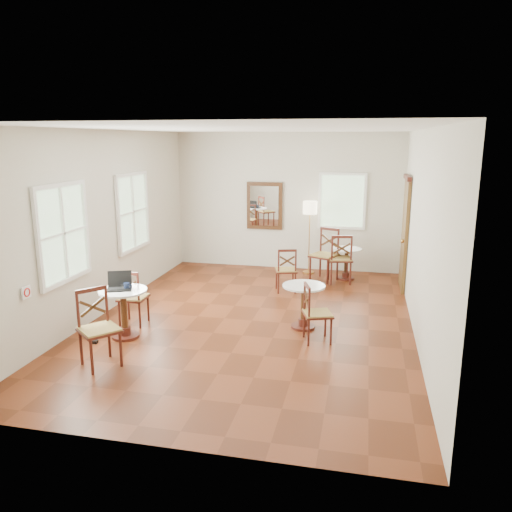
{
  "coord_description": "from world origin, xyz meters",
  "views": [
    {
      "loc": [
        1.7,
        -7.42,
        2.85
      ],
      "look_at": [
        0.0,
        0.3,
        1.0
      ],
      "focal_mm": 35.15,
      "sensor_mm": 36.0,
      "label": 1
    }
  ],
  "objects_px": {
    "chair_near_b": "(99,328)",
    "chair_back_a": "(340,259)",
    "water_glass": "(123,287)",
    "mouse": "(116,286)",
    "chair_back_b": "(325,255)",
    "chair_mid_a": "(286,270)",
    "floor_lamp": "(310,212)",
    "chair_mid_b": "(316,313)",
    "navy_mug": "(127,286)",
    "cafe_table_back": "(346,260)",
    "power_adapter": "(94,342)",
    "laptop": "(120,285)",
    "cafe_table_near": "(124,308)",
    "cafe_table_mid": "(303,301)",
    "chair_near_a": "(133,297)"
  },
  "relations": [
    {
      "from": "chair_mid_b",
      "to": "water_glass",
      "type": "bearing_deg",
      "value": 80.83
    },
    {
      "from": "chair_near_b",
      "to": "chair_back_a",
      "type": "bearing_deg",
      "value": 7.73
    },
    {
      "from": "cafe_table_back",
      "to": "chair_near_a",
      "type": "relative_size",
      "value": 0.73
    },
    {
      "from": "chair_mid_b",
      "to": "mouse",
      "type": "height_order",
      "value": "chair_mid_b"
    },
    {
      "from": "cafe_table_back",
      "to": "chair_back_b",
      "type": "xyz_separation_m",
      "value": [
        -0.43,
        -0.16,
        0.13
      ]
    },
    {
      "from": "cafe_table_back",
      "to": "chair_back_a",
      "type": "xyz_separation_m",
      "value": [
        -0.12,
        -0.32,
        0.1
      ]
    },
    {
      "from": "chair_mid_b",
      "to": "navy_mug",
      "type": "relative_size",
      "value": 7.0
    },
    {
      "from": "chair_back_b",
      "to": "floor_lamp",
      "type": "bearing_deg",
      "value": 153.02
    },
    {
      "from": "cafe_table_mid",
      "to": "chair_back_a",
      "type": "bearing_deg",
      "value": 81.2
    },
    {
      "from": "chair_mid_a",
      "to": "mouse",
      "type": "distance_m",
      "value": 3.42
    },
    {
      "from": "chair_mid_a",
      "to": "navy_mug",
      "type": "xyz_separation_m",
      "value": [
        -1.9,
        -2.73,
        0.35
      ]
    },
    {
      "from": "water_glass",
      "to": "mouse",
      "type": "bearing_deg",
      "value": 150.21
    },
    {
      "from": "chair_back_b",
      "to": "floor_lamp",
      "type": "xyz_separation_m",
      "value": [
        -0.38,
        0.49,
        0.79
      ]
    },
    {
      "from": "cafe_table_near",
      "to": "chair_back_b",
      "type": "relative_size",
      "value": 0.68
    },
    {
      "from": "cafe_table_back",
      "to": "navy_mug",
      "type": "xyz_separation_m",
      "value": [
        -2.98,
        -3.87,
        0.38
      ]
    },
    {
      "from": "chair_near_a",
      "to": "navy_mug",
      "type": "relative_size",
      "value": 7.3
    },
    {
      "from": "chair_mid_a",
      "to": "navy_mug",
      "type": "relative_size",
      "value": 7.01
    },
    {
      "from": "cafe_table_near",
      "to": "chair_mid_b",
      "type": "height_order",
      "value": "chair_mid_b"
    },
    {
      "from": "cafe_table_back",
      "to": "chair_back_a",
      "type": "height_order",
      "value": "chair_back_a"
    },
    {
      "from": "cafe_table_near",
      "to": "chair_mid_a",
      "type": "bearing_deg",
      "value": 54.77
    },
    {
      "from": "water_glass",
      "to": "power_adapter",
      "type": "bearing_deg",
      "value": -140.16
    },
    {
      "from": "chair_mid_b",
      "to": "chair_back_b",
      "type": "distance_m",
      "value": 3.29
    },
    {
      "from": "cafe_table_near",
      "to": "cafe_table_mid",
      "type": "distance_m",
      "value": 2.68
    },
    {
      "from": "cafe_table_mid",
      "to": "chair_mid_b",
      "type": "distance_m",
      "value": 0.55
    },
    {
      "from": "chair_near_a",
      "to": "chair_back_b",
      "type": "relative_size",
      "value": 0.83
    },
    {
      "from": "laptop",
      "to": "chair_back_b",
      "type": "bearing_deg",
      "value": 32.64
    },
    {
      "from": "chair_near_b",
      "to": "laptop",
      "type": "height_order",
      "value": "chair_near_b"
    },
    {
      "from": "chair_back_b",
      "to": "chair_mid_a",
      "type": "bearing_deg",
      "value": -98.63
    },
    {
      "from": "cafe_table_back",
      "to": "chair_near_a",
      "type": "distance_m",
      "value": 4.62
    },
    {
      "from": "chair_back_b",
      "to": "chair_near_b",
      "type": "bearing_deg",
      "value": -93.16
    },
    {
      "from": "chair_mid_b",
      "to": "navy_mug",
      "type": "distance_m",
      "value": 2.75
    },
    {
      "from": "chair_near_b",
      "to": "power_adapter",
      "type": "height_order",
      "value": "chair_near_b"
    },
    {
      "from": "cafe_table_back",
      "to": "chair_near_a",
      "type": "xyz_separation_m",
      "value": [
        -3.15,
        -3.38,
        0.04
      ]
    },
    {
      "from": "chair_near_b",
      "to": "chair_mid_a",
      "type": "distance_m",
      "value": 4.11
    },
    {
      "from": "cafe_table_near",
      "to": "chair_mid_a",
      "type": "height_order",
      "value": "chair_mid_a"
    },
    {
      "from": "chair_back_a",
      "to": "power_adapter",
      "type": "height_order",
      "value": "chair_back_a"
    },
    {
      "from": "cafe_table_back",
      "to": "floor_lamp",
      "type": "bearing_deg",
      "value": 158.16
    },
    {
      "from": "cafe_table_near",
      "to": "chair_back_a",
      "type": "relative_size",
      "value": 0.72
    },
    {
      "from": "laptop",
      "to": "cafe_table_back",
      "type": "bearing_deg",
      "value": 29.68
    },
    {
      "from": "chair_mid_b",
      "to": "chair_near_a",
      "type": "bearing_deg",
      "value": 69.97
    },
    {
      "from": "chair_back_b",
      "to": "mouse",
      "type": "distance_m",
      "value": 4.58
    },
    {
      "from": "chair_mid_a",
      "to": "chair_back_b",
      "type": "height_order",
      "value": "chair_back_b"
    },
    {
      "from": "cafe_table_back",
      "to": "chair_near_b",
      "type": "height_order",
      "value": "chair_near_b"
    },
    {
      "from": "floor_lamp",
      "to": "navy_mug",
      "type": "height_order",
      "value": "floor_lamp"
    },
    {
      "from": "chair_near_b",
      "to": "floor_lamp",
      "type": "bearing_deg",
      "value": 17.45
    },
    {
      "from": "laptop",
      "to": "navy_mug",
      "type": "relative_size",
      "value": 3.45
    },
    {
      "from": "chair_near_a",
      "to": "mouse",
      "type": "xyz_separation_m",
      "value": [
        -0.03,
        -0.44,
        0.31
      ]
    },
    {
      "from": "cafe_table_mid",
      "to": "power_adapter",
      "type": "xyz_separation_m",
      "value": [
        -2.85,
        -1.25,
        -0.4
      ]
    },
    {
      "from": "floor_lamp",
      "to": "power_adapter",
      "type": "distance_m",
      "value": 5.37
    },
    {
      "from": "chair_near_b",
      "to": "floor_lamp",
      "type": "distance_m",
      "value": 5.62
    }
  ]
}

